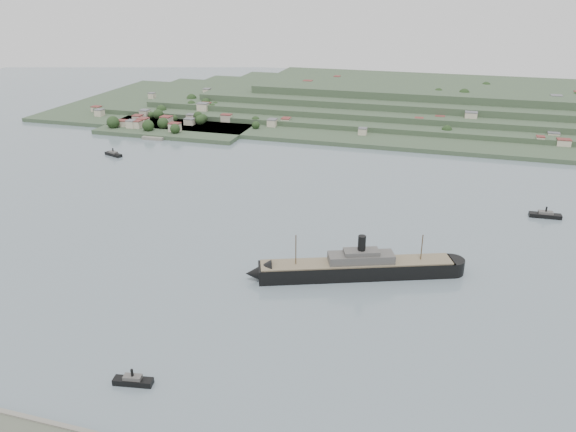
# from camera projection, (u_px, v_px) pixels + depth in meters

# --- Properties ---
(ground) EXTENTS (1400.00, 1400.00, 0.00)m
(ground) POSITION_uv_depth(u_px,v_px,m) (301.00, 258.00, 314.10)
(ground) COLOR slate
(ground) RESTS_ON ground
(far_peninsula) EXTENTS (760.00, 309.00, 30.00)m
(far_peninsula) POSITION_uv_depth(u_px,v_px,m) (413.00, 103.00, 649.71)
(far_peninsula) COLOR #344930
(far_peninsula) RESTS_ON ground
(steamship) EXTENTS (111.12, 52.06, 27.83)m
(steamship) POSITION_uv_depth(u_px,v_px,m) (351.00, 268.00, 293.13)
(steamship) COLOR black
(steamship) RESTS_ON ground
(tugboat) EXTENTS (15.87, 6.61, 6.93)m
(tugboat) POSITION_uv_depth(u_px,v_px,m) (133.00, 381.00, 215.87)
(tugboat) COLOR black
(tugboat) RESTS_ON ground
(ferry_west) EXTENTS (19.28, 11.62, 7.00)m
(ferry_west) POSITION_uv_depth(u_px,v_px,m) (113.00, 154.00, 496.56)
(ferry_west) COLOR black
(ferry_west) RESTS_ON ground
(ferry_east) EXTENTS (20.16, 6.33, 7.48)m
(ferry_east) POSITION_uv_depth(u_px,v_px,m) (545.00, 215.00, 367.64)
(ferry_east) COLOR black
(ferry_east) RESTS_ON ground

